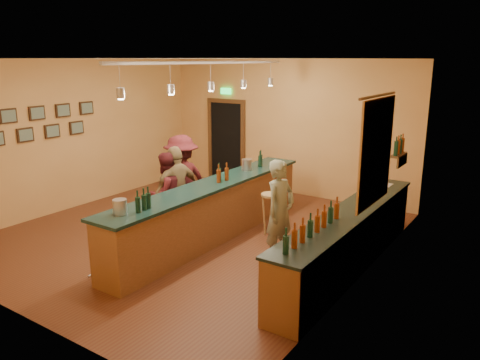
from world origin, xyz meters
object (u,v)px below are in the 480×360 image
Objects in this scene: back_counter at (349,239)px; customer_a at (166,194)px; customer_c at (182,181)px; customer_b at (177,191)px; bartender at (280,211)px; tasting_bar at (213,207)px; bar_stool at (271,201)px.

back_counter is 2.89× the size of customer_a.
customer_c is (-0.14, 0.60, 0.11)m from customer_a.
back_counter is at bearing 108.00° from customer_b.
customer_a is at bearing 103.32° from bartender.
back_counter is 2.52m from tasting_bar.
customer_c is at bearing 163.74° from tasting_bar.
customer_c is (-0.96, 0.28, 0.29)m from tasting_bar.
customer_a is 2.03× the size of bar_stool.
bartender is at bearing 92.27° from customer_c.
tasting_bar is 3.05× the size of customer_b.
bar_stool is at bearing 136.43° from customer_b.
back_counter is at bearing 4.13° from tasting_bar.
customer_b is at bearing 99.10° from bartender.
bartender is 1.06× the size of customer_a.
tasting_bar is 1.47m from bartender.
customer_a is 0.22m from customer_b.
back_counter is 5.88× the size of bar_stool.
customer_b is (-3.21, -0.33, 0.35)m from back_counter.
customer_a is at bearing -143.53° from bar_stool.
bartender is 2.44m from customer_c.
customer_c reaches higher than customer_b.
tasting_bar is at bearing 123.70° from customer_a.
back_counter is 3.38m from customer_a.
bar_stool is (0.74, 0.83, 0.02)m from tasting_bar.
customer_c reaches higher than bar_stool.
customer_a is at bearing 24.21° from customer_c.
customer_c reaches higher than tasting_bar.
customer_a is at bearing -24.01° from customer_b.
tasting_bar is 2.84× the size of customer_c.
back_counter is 2.74× the size of bartender.
customer_a is 0.94× the size of customer_b.
bar_stool is at bearing 45.01° from bartender.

